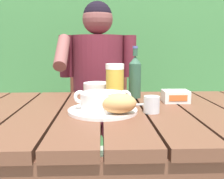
% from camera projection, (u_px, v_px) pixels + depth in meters
% --- Properties ---
extents(dining_table, '(1.45, 0.82, 0.73)m').
position_uv_depth(dining_table, '(122.00, 131.00, 1.05)').
color(dining_table, brown).
rests_on(dining_table, ground_plane).
extents(hedge_backdrop, '(3.69, 0.85, 2.57)m').
position_uv_depth(hedge_backdrop, '(123.00, 32.00, 2.76)').
color(hedge_backdrop, '#3E783F').
rests_on(hedge_backdrop, ground_plane).
extents(chair_near_diner, '(0.44, 0.47, 0.89)m').
position_uv_depth(chair_near_diner, '(99.00, 120.00, 1.91)').
color(chair_near_diner, brown).
rests_on(chair_near_diner, ground_plane).
extents(person_eating, '(0.48, 0.47, 1.25)m').
position_uv_depth(person_eating, '(98.00, 85.00, 1.67)').
color(person_eating, maroon).
rests_on(person_eating, ground_plane).
extents(serving_plate, '(0.26, 0.26, 0.01)m').
position_uv_depth(serving_plate, '(103.00, 111.00, 0.99)').
color(serving_plate, white).
rests_on(serving_plate, dining_table).
extents(soup_bowl, '(0.22, 0.17, 0.07)m').
position_uv_depth(soup_bowl, '(103.00, 100.00, 0.98)').
color(soup_bowl, white).
rests_on(soup_bowl, serving_plate).
extents(bread_roll, '(0.13, 0.09, 0.07)m').
position_uv_depth(bread_roll, '(119.00, 103.00, 0.92)').
color(bread_roll, tan).
rests_on(bread_roll, serving_plate).
extents(beer_glass, '(0.08, 0.08, 0.17)m').
position_uv_depth(beer_glass, '(115.00, 82.00, 1.20)').
color(beer_glass, gold).
rests_on(beer_glass, dining_table).
extents(beer_bottle, '(0.06, 0.06, 0.25)m').
position_uv_depth(beer_bottle, '(135.00, 76.00, 1.26)').
color(beer_bottle, '#2E523C').
rests_on(beer_bottle, dining_table).
extents(water_glass_small, '(0.06, 0.06, 0.06)m').
position_uv_depth(water_glass_small, '(152.00, 104.00, 0.98)').
color(water_glass_small, silver).
rests_on(water_glass_small, dining_table).
extents(butter_tub, '(0.11, 0.09, 0.05)m').
position_uv_depth(butter_tub, '(175.00, 96.00, 1.17)').
color(butter_tub, white).
rests_on(butter_tub, dining_table).
extents(table_knife, '(0.16, 0.05, 0.01)m').
position_uv_depth(table_knife, '(131.00, 105.00, 1.10)').
color(table_knife, silver).
rests_on(table_knife, dining_table).
extents(diner_bowl, '(0.14, 0.14, 0.06)m').
position_uv_depth(diner_bowl, '(97.00, 89.00, 1.33)').
color(diner_bowl, white).
rests_on(diner_bowl, dining_table).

